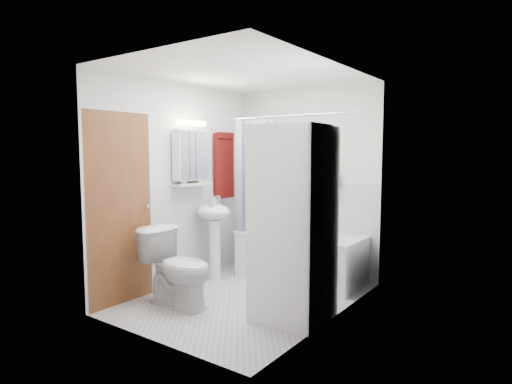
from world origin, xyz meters
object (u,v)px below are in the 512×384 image
Objects in this scene: sink at (214,224)px; washer_dryer at (293,223)px; toilet at (178,268)px; bathtub at (300,254)px.

washer_dryer reaches higher than sink.
toilet is (-1.13, -0.41, -0.52)m from washer_dryer.
washer_dryer is at bearing -69.72° from toilet.
sink reaches higher than toilet.
washer_dryer reaches higher than bathtub.
sink is (-0.89, -0.60, 0.38)m from bathtub.
bathtub is at bearing -21.07° from toilet.
bathtub is 0.83× the size of washer_dryer.
bathtub is 1.36m from washer_dryer.
bathtub is 1.62m from toilet.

